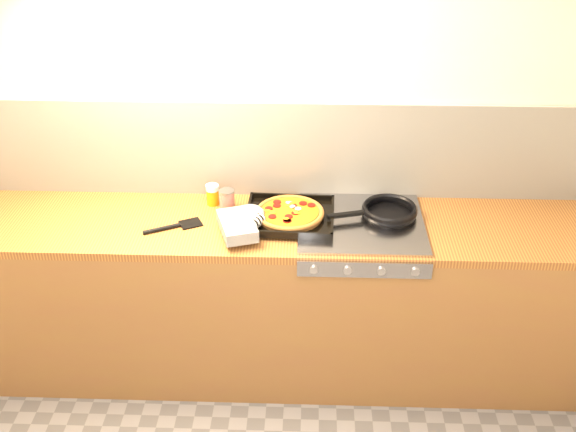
{
  "coord_description": "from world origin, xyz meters",
  "views": [
    {
      "loc": [
        0.2,
        -1.68,
        2.57
      ],
      "look_at": [
        0.1,
        1.08,
        0.95
      ],
      "focal_mm": 42.0,
      "sensor_mm": 36.0,
      "label": 1
    }
  ],
  "objects_px": {
    "frying_pan": "(388,211)",
    "juice_glass": "(213,194)",
    "pizza_on_tray": "(275,216)",
    "tomato_can": "(227,200)"
  },
  "relations": [
    {
      "from": "tomato_can",
      "to": "juice_glass",
      "type": "xyz_separation_m",
      "value": [
        -0.08,
        0.06,
        0.0
      ]
    },
    {
      "from": "frying_pan",
      "to": "juice_glass",
      "type": "xyz_separation_m",
      "value": [
        -0.87,
        0.11,
        0.02
      ]
    },
    {
      "from": "pizza_on_tray",
      "to": "tomato_can",
      "type": "bearing_deg",
      "value": 151.77
    },
    {
      "from": "pizza_on_tray",
      "to": "juice_glass",
      "type": "distance_m",
      "value": 0.38
    },
    {
      "from": "frying_pan",
      "to": "tomato_can",
      "type": "bearing_deg",
      "value": 176.01
    },
    {
      "from": "juice_glass",
      "to": "pizza_on_tray",
      "type": "bearing_deg",
      "value": -30.04
    },
    {
      "from": "pizza_on_tray",
      "to": "tomato_can",
      "type": "distance_m",
      "value": 0.28
    },
    {
      "from": "pizza_on_tray",
      "to": "frying_pan",
      "type": "xyz_separation_m",
      "value": [
        0.54,
        0.08,
        -0.01
      ]
    },
    {
      "from": "frying_pan",
      "to": "juice_glass",
      "type": "distance_m",
      "value": 0.88
    },
    {
      "from": "pizza_on_tray",
      "to": "tomato_can",
      "type": "height_order",
      "value": "tomato_can"
    }
  ]
}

